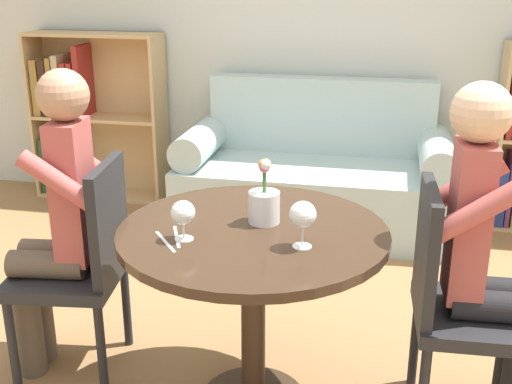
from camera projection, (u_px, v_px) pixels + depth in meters
back_wall at (327, 8)px, 4.19m from camera, size 5.20×0.05×2.70m
round_table at (253, 265)px, 2.30m from camera, size 0.96×0.96×0.73m
couch at (315, 179)px, 4.14m from camera, size 1.71×0.80×0.92m
bookshelf_left at (84, 116)px, 4.63m from camera, size 0.95×0.28×1.18m
chair_left at (83, 260)px, 2.57m from camera, size 0.47×0.47×0.90m
chair_right at (456, 298)px, 2.27m from camera, size 0.44×0.44×0.90m
person_left at (57, 221)px, 2.51m from camera, size 0.44×0.37×1.26m
person_right at (488, 254)px, 2.20m from camera, size 0.43×0.35×1.26m
wine_glass_left at (183, 213)px, 2.13m from camera, size 0.08×0.08×0.14m
wine_glass_right at (303, 216)px, 2.07m from camera, size 0.09×0.09×0.16m
flower_vase at (264, 201)px, 2.28m from camera, size 0.11×0.11×0.24m
knife_left_setting at (165, 242)px, 2.14m from camera, size 0.13×0.16×0.00m
fork_left_setting at (177, 237)px, 2.18m from camera, size 0.08×0.18×0.00m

